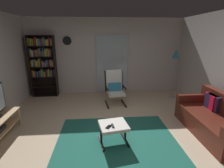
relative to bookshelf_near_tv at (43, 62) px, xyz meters
name	(u,v)px	position (x,y,z in m)	size (l,w,h in m)	color
ground_plane	(113,136)	(2.11, -2.69, -1.17)	(7.02, 7.02, 0.00)	beige
wall_back	(106,57)	(2.11, 0.21, 0.13)	(5.60, 0.06, 2.60)	beige
glass_door_panel	(112,64)	(2.33, 0.15, -0.12)	(1.10, 0.01, 2.00)	silver
area_rug	(117,139)	(2.17, -2.81, -1.17)	(2.37, 1.87, 0.01)	#206557
bookshelf_near_tv	(43,62)	(0.00, 0.00, 0.00)	(0.82, 0.30, 2.03)	black
leather_sofa	(215,120)	(4.27, -2.74, -0.86)	(0.82, 1.73, 0.83)	#5A2418
lounge_armchair	(115,87)	(2.32, -0.92, -0.64)	(0.63, 0.71, 1.02)	black
ottoman	(113,127)	(2.10, -2.89, -0.85)	(0.59, 0.56, 0.40)	white
tv_remote	(113,126)	(2.08, -2.97, -0.77)	(0.04, 0.14, 0.02)	black
cell_phone	(109,127)	(2.00, -2.99, -0.77)	(0.07, 0.14, 0.01)	black
floor_lamp_by_shelf	(176,58)	(4.31, -0.53, 0.17)	(0.24, 0.24, 1.59)	#A5A5AD
wall_clock	(67,41)	(0.82, 0.14, 0.68)	(0.29, 0.03, 0.29)	silver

